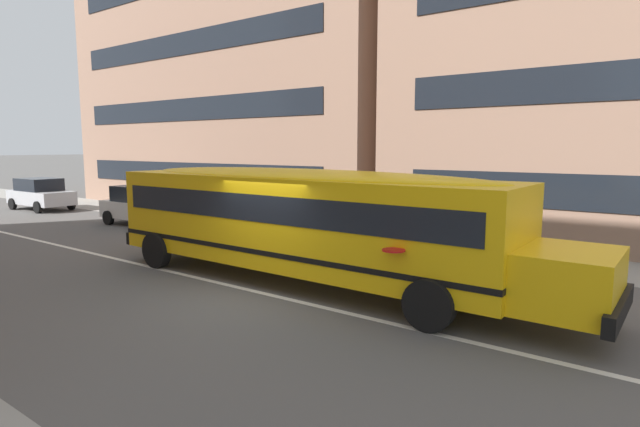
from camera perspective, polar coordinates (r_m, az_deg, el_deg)
ground_plane at (r=11.64m, az=-6.51°, el=-8.89°), size 400.00×400.00×0.00m
sidewalk_far at (r=17.34m, az=9.80°, el=-3.46°), size 120.00×3.00×0.01m
lane_centreline at (r=11.64m, az=-6.51°, el=-8.87°), size 110.00×0.16×0.01m
school_bus at (r=12.06m, az=-1.65°, el=-0.30°), size 12.33×2.93×2.76m
parked_car_silver_past_driveway at (r=30.19m, az=-28.90°, el=1.97°), size 3.96×2.00×1.64m
parked_car_white_far_corner at (r=22.52m, az=-19.24°, el=0.91°), size 3.94×1.96×1.64m
apartment_block_far_left at (r=31.23m, az=-5.96°, el=16.66°), size 20.35×12.07×16.50m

